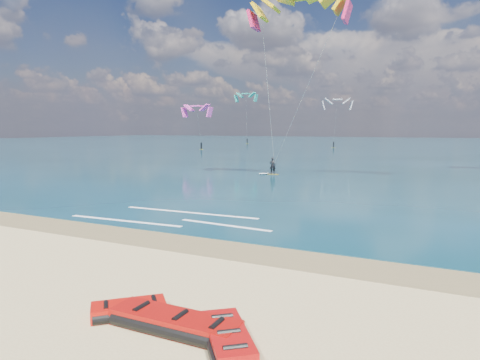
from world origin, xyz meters
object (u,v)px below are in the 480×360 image
Objects in this scene: packed_kite_mid at (228,346)px; packed_kite_right at (129,315)px; kitesurfer_main at (285,85)px; packed_kite_left at (175,331)px.

packed_kite_right is (-2.83, 0.27, 0.00)m from packed_kite_mid.
kitesurfer_main reaches higher than packed_kite_mid.
packed_kite_right is (-1.45, 0.17, 0.00)m from packed_kite_left.
kitesurfer_main reaches higher than packed_kite_left.
packed_kite_left is at bearing -79.96° from kitesurfer_main.
packed_kite_left is 1.43× the size of packed_kite_mid.
packed_kite_left is at bearing -49.90° from packed_kite_right.
packed_kite_mid is (1.39, -0.10, 0.00)m from packed_kite_left.
packed_kite_right is at bearing -82.71° from kitesurfer_main.
packed_kite_left is 1.46m from packed_kite_right.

